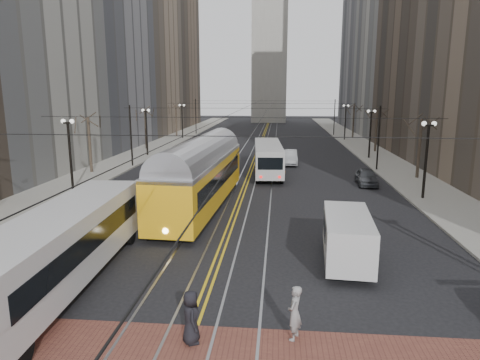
% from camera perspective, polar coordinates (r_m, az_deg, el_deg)
% --- Properties ---
extents(ground, '(260.00, 260.00, 0.00)m').
position_cam_1_polar(ground, '(16.65, -5.51, -17.01)').
color(ground, black).
rests_on(ground, ground).
extents(sidewalk_left, '(5.00, 140.00, 0.15)m').
position_cam_1_polar(sidewalk_left, '(62.46, -11.45, 4.21)').
color(sidewalk_left, gray).
rests_on(sidewalk_left, ground).
extents(sidewalk_right, '(5.00, 140.00, 0.15)m').
position_cam_1_polar(sidewalk_right, '(61.08, 16.70, 3.78)').
color(sidewalk_right, gray).
rests_on(sidewalk_right, ground).
extents(streetcar_rails, '(4.80, 130.00, 0.02)m').
position_cam_1_polar(streetcar_rails, '(59.94, 2.47, 4.05)').
color(streetcar_rails, gray).
rests_on(streetcar_rails, ground).
extents(centre_lines, '(0.42, 130.00, 0.01)m').
position_cam_1_polar(centre_lines, '(59.93, 2.47, 4.05)').
color(centre_lines, gold).
rests_on(centre_lines, ground).
extents(building_left_mid, '(16.00, 20.00, 34.00)m').
position_cam_1_polar(building_left_mid, '(67.27, -20.90, 18.69)').
color(building_left_mid, slate).
rests_on(building_left_mid, ground).
extents(building_left_far, '(16.00, 20.00, 40.00)m').
position_cam_1_polar(building_left_far, '(104.95, -11.03, 18.08)').
color(building_left_far, brown).
rests_on(building_left_far, ground).
extents(building_right_mid, '(16.00, 20.00, 34.00)m').
position_cam_1_polar(building_right_mid, '(65.07, 27.04, 18.46)').
color(building_right_mid, brown).
rests_on(building_right_mid, ground).
extents(building_right_far, '(16.00, 20.00, 40.00)m').
position_cam_1_polar(building_right_far, '(103.56, 18.76, 17.79)').
color(building_right_far, slate).
rests_on(building_right_far, ground).
extents(lamp_posts, '(27.60, 57.20, 5.60)m').
position_cam_1_polar(lamp_posts, '(43.49, 1.44, 4.86)').
color(lamp_posts, black).
rests_on(lamp_posts, ground).
extents(street_trees, '(31.68, 53.28, 5.60)m').
position_cam_1_polar(street_trees, '(49.93, 1.94, 5.75)').
color(street_trees, '#382D23').
rests_on(street_trees, ground).
extents(trolley_wires, '(25.96, 120.00, 6.60)m').
position_cam_1_polar(trolley_wires, '(49.43, 1.92, 6.82)').
color(trolley_wires, black).
rests_on(trolley_wires, ground).
extents(transit_bus, '(3.10, 12.90, 3.21)m').
position_cam_1_polar(transit_bus, '(19.19, -22.71, -8.68)').
color(transit_bus, silver).
rests_on(transit_bus, ground).
extents(streetcar, '(3.85, 16.17, 3.78)m').
position_cam_1_polar(streetcar, '(29.86, -5.20, -0.12)').
color(streetcar, '#F4B015').
rests_on(streetcar, ground).
extents(rear_bus, '(3.19, 11.58, 2.99)m').
position_cam_1_polar(rear_bus, '(42.03, 3.74, 2.80)').
color(rear_bus, '#BABABA').
rests_on(rear_bus, ground).
extents(cargo_van, '(2.46, 5.50, 2.37)m').
position_cam_1_polar(cargo_van, '(20.75, 14.10, -7.79)').
color(cargo_van, silver).
rests_on(cargo_van, ground).
extents(sedan_grey, '(1.87, 4.21, 1.41)m').
position_cam_1_polar(sedan_grey, '(38.82, 16.50, 0.41)').
color(sedan_grey, '#46494E').
rests_on(sedan_grey, ground).
extents(sedan_silver, '(1.80, 4.89, 1.60)m').
position_cam_1_polar(sedan_silver, '(48.03, 6.55, 3.03)').
color(sedan_silver, '#A6A9AD').
rests_on(sedan_silver, ground).
extents(pedestrian_a, '(0.83, 1.01, 1.78)m').
position_cam_1_polar(pedestrian_a, '(14.47, -6.57, -17.70)').
color(pedestrian_a, black).
rests_on(pedestrian_a, crosswalk_band).
extents(pedestrian_b, '(0.64, 0.78, 1.85)m').
position_cam_1_polar(pedestrian_b, '(14.66, 7.29, -17.16)').
color(pedestrian_b, gray).
rests_on(pedestrian_b, crosswalk_band).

